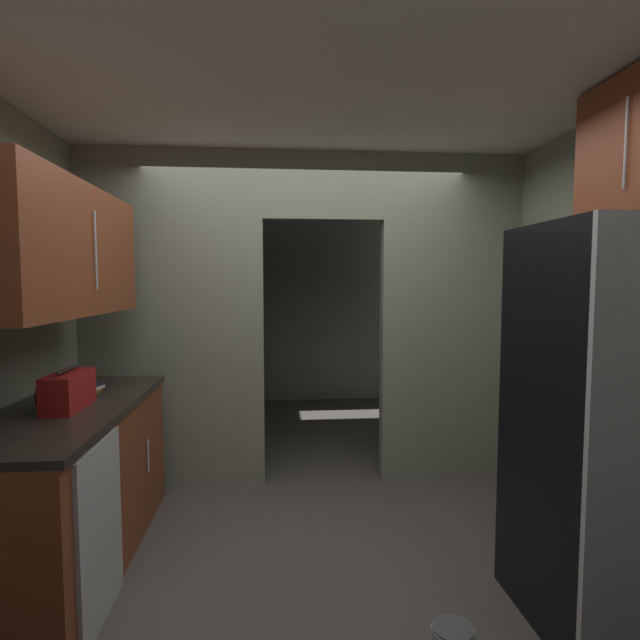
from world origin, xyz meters
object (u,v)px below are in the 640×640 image
at_px(dishwasher, 100,532).
at_px(book_stack, 89,388).
at_px(refrigerator, 613,427).
at_px(boombox, 68,391).

bearing_deg(dishwasher, book_stack, 111.61).
height_order(refrigerator, boombox, refrigerator).
height_order(boombox, book_stack, boombox).
bearing_deg(refrigerator, book_stack, 159.05).
bearing_deg(boombox, refrigerator, -13.84).
relative_size(refrigerator, dishwasher, 2.18).
bearing_deg(boombox, book_stack, 93.45).
bearing_deg(dishwasher, refrigerator, -5.28).
bearing_deg(refrigerator, dishwasher, 174.72).
distance_m(refrigerator, dishwasher, 2.48).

